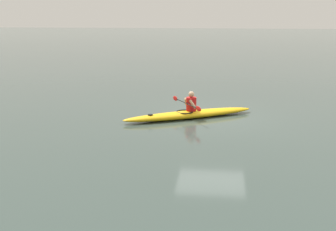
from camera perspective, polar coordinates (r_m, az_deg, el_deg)
ground_plane at (r=16.27m, az=5.63°, el=-0.23°), size 160.00×160.00×0.00m
kayak at (r=16.08m, az=2.73°, el=0.15°), size 4.69×3.03×0.27m
kayaker at (r=16.01m, az=2.90°, el=1.62°), size 1.18×2.07×0.70m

